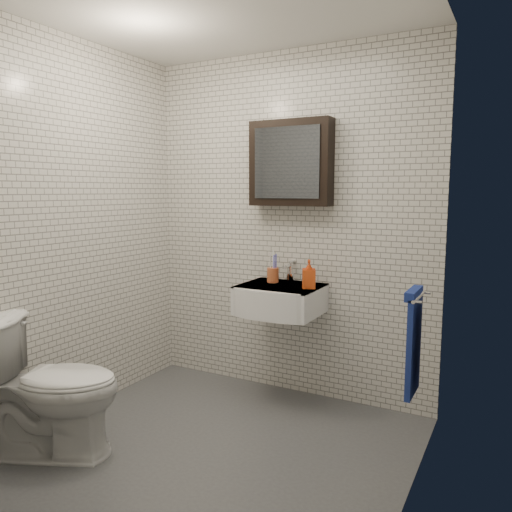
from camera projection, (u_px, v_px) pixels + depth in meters
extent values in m
cube|color=#494B50|center=(216.00, 446.00, 2.95)|extent=(2.20, 2.00, 0.01)
cube|color=silver|center=(288.00, 226.00, 3.66)|extent=(2.20, 0.02, 2.50)
cube|color=silver|center=(71.00, 258.00, 1.92)|extent=(2.20, 0.02, 2.50)
cube|color=silver|center=(74.00, 230.00, 3.31)|extent=(0.02, 2.00, 2.50)
cube|color=silver|center=(416.00, 248.00, 2.27)|extent=(0.02, 2.00, 2.50)
cube|color=white|center=(211.00, 1.00, 2.63)|extent=(2.20, 2.00, 0.02)
cube|color=white|center=(281.00, 299.00, 3.51)|extent=(0.55, 0.45, 0.20)
cylinder|color=silver|center=(282.00, 286.00, 3.51)|extent=(0.31, 0.31, 0.02)
cylinder|color=silver|center=(282.00, 285.00, 3.51)|extent=(0.04, 0.04, 0.01)
cube|color=white|center=(281.00, 286.00, 3.49)|extent=(0.55, 0.45, 0.01)
cylinder|color=silver|center=(290.00, 277.00, 3.63)|extent=(0.06, 0.06, 0.06)
cylinder|color=silver|center=(290.00, 269.00, 3.63)|extent=(0.03, 0.03, 0.08)
cylinder|color=silver|center=(287.00, 266.00, 3.57)|extent=(0.02, 0.12, 0.02)
cube|color=silver|center=(292.00, 261.00, 3.65)|extent=(0.02, 0.09, 0.01)
cube|color=black|center=(291.00, 163.00, 3.52)|extent=(0.60, 0.14, 0.60)
cube|color=#3F444C|center=(286.00, 163.00, 3.45)|extent=(0.49, 0.01, 0.49)
cylinder|color=silver|center=(419.00, 297.00, 2.64)|extent=(0.02, 0.30, 0.02)
cylinder|color=silver|center=(427.00, 293.00, 2.74)|extent=(0.04, 0.02, 0.02)
cylinder|color=silver|center=(418.00, 302.00, 2.51)|extent=(0.04, 0.02, 0.02)
cube|color=#21349B|center=(414.00, 346.00, 2.68)|extent=(0.03, 0.26, 0.54)
cube|color=#21349B|center=(414.00, 294.00, 2.65)|extent=(0.05, 0.26, 0.05)
cylinder|color=#BC582F|center=(273.00, 275.00, 3.60)|extent=(0.10, 0.10, 0.10)
cylinder|color=white|center=(270.00, 266.00, 3.59)|extent=(0.02, 0.03, 0.20)
cylinder|color=#3E41C8|center=(274.00, 267.00, 3.58)|extent=(0.02, 0.02, 0.18)
cylinder|color=white|center=(273.00, 265.00, 3.60)|extent=(0.02, 0.04, 0.21)
cylinder|color=#3E41C8|center=(276.00, 266.00, 3.59)|extent=(0.03, 0.04, 0.19)
imported|color=#FFA11A|center=(309.00, 274.00, 3.37)|extent=(0.12, 0.12, 0.19)
imported|color=white|center=(49.00, 386.00, 2.84)|extent=(0.91, 0.74, 0.81)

